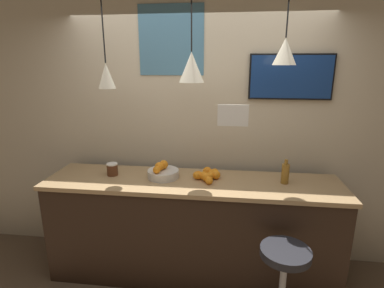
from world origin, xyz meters
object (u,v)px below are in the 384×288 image
at_px(juice_bottle, 285,173).
at_px(fruit_bowl, 163,172).
at_px(mounted_tv, 291,77).
at_px(spread_jar, 112,169).
at_px(bar_stool, 284,273).

bearing_deg(juice_bottle, fruit_bowl, -179.86).
bearing_deg(mounted_tv, spread_jar, -168.42).
xyz_separation_m(fruit_bowl, mounted_tv, (1.17, 0.34, 0.87)).
xyz_separation_m(bar_stool, mounted_tv, (0.11, 0.94, 1.41)).
bearing_deg(bar_stool, fruit_bowl, 150.48).
bearing_deg(juice_bottle, bar_stool, -96.40).
bearing_deg(fruit_bowl, mounted_tv, 16.40).
xyz_separation_m(bar_stool, fruit_bowl, (-1.06, 0.60, 0.54)).
bearing_deg(spread_jar, fruit_bowl, -0.32).
distance_m(juice_bottle, spread_jar, 1.62).
distance_m(spread_jar, mounted_tv, 1.91).
relative_size(spread_jar, mounted_tv, 0.16).
bearing_deg(bar_stool, spread_jar, 158.83).
distance_m(bar_stool, mounted_tv, 1.70).
height_order(juice_bottle, mounted_tv, mounted_tv).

